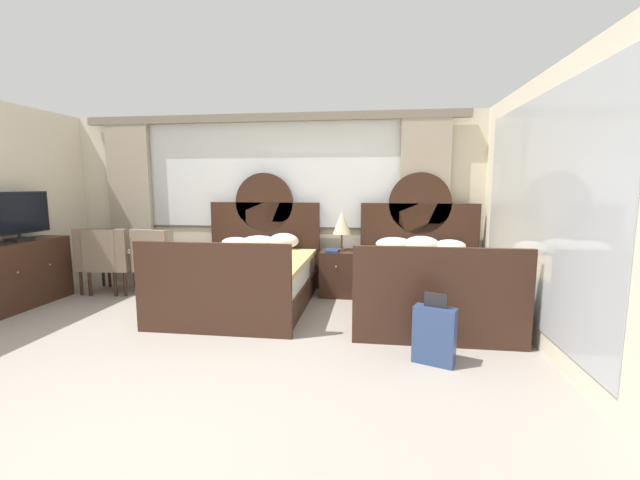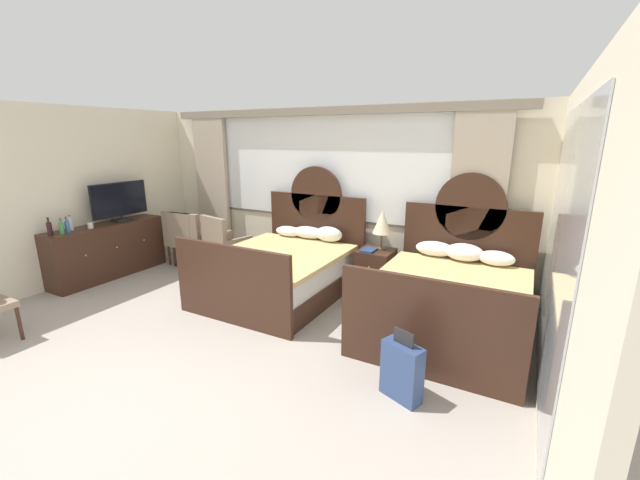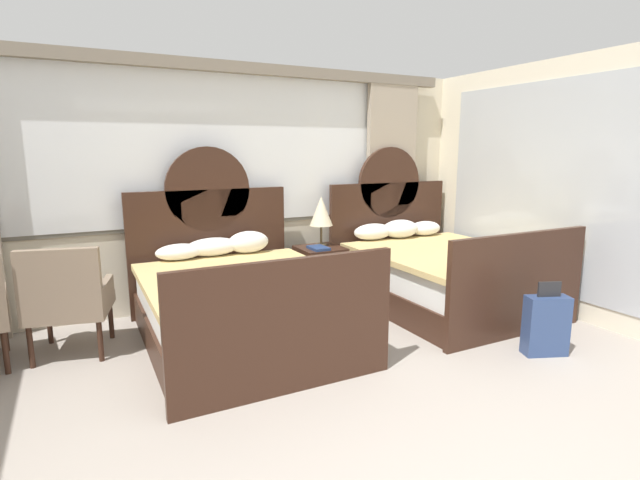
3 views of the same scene
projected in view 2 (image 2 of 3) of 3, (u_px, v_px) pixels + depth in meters
ground_plane at (116, 401)px, 3.44m from camera, size 24.00×24.00×0.00m
wall_back_window at (325, 187)px, 6.40m from camera, size 6.48×0.22×2.70m
wall_left at (67, 197)px, 6.02m from camera, size 0.07×4.51×2.70m
wall_right_mirror at (565, 257)px, 3.02m from camera, size 0.08×4.51×2.70m
bed_near_window at (283, 269)px, 5.72m from camera, size 1.73×2.18×1.79m
bed_near_mirror at (449, 299)px, 4.63m from camera, size 1.73×2.18×1.79m
nightstand_between_beds at (375, 271)px, 5.75m from camera, size 0.49×0.52×0.66m
table_lamp_on_nightstand at (382, 222)px, 5.61m from camera, size 0.27×0.27×0.57m
book_on_nightstand at (369, 250)px, 5.62m from camera, size 0.18×0.26×0.03m
dresser_minibar at (108, 250)px, 6.43m from camera, size 0.49×1.84×0.88m
tv_flatscreen at (120, 201)px, 6.48m from camera, size 0.20×0.98×0.64m
bottle_wine_dark at (49, 228)px, 5.59m from camera, size 0.07×0.07×0.26m
bottle_soda_green at (62, 228)px, 5.64m from camera, size 0.06×0.06×0.24m
bottle_spirit_blue at (67, 227)px, 5.73m from camera, size 0.06×0.06×0.24m
bottle_water_clear at (71, 224)px, 5.89m from camera, size 0.06×0.06×0.23m
cup_on_dresser at (91, 226)px, 6.03m from camera, size 0.11×0.08×0.08m
armchair_by_window_left at (223, 242)px, 6.60m from camera, size 0.75×0.75×0.98m
armchair_by_window_centre at (191, 237)px, 6.94m from camera, size 0.69×0.69×0.98m
armchair_by_window_right at (186, 236)px, 7.01m from camera, size 0.65×0.65×0.98m
suitcase_on_floor at (402, 371)px, 3.42m from camera, size 0.40×0.28×0.65m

